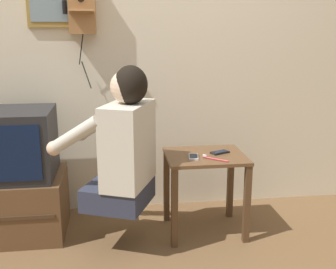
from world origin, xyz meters
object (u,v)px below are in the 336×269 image
(toothbrush, at_px, (214,159))
(television, at_px, (13,144))
(wall_phone_antique, at_px, (82,3))
(person, at_px, (123,144))
(cell_phone_held, at_px, (193,157))
(cell_phone_spare, at_px, (220,152))

(toothbrush, bearing_deg, television, 118.50)
(television, relative_size, wall_phone_antique, 0.63)
(person, relative_size, toothbrush, 5.95)
(wall_phone_antique, height_order, toothbrush, wall_phone_antique)
(cell_phone_held, bearing_deg, person, -158.38)
(cell_phone_spare, bearing_deg, television, -119.47)
(wall_phone_antique, bearing_deg, toothbrush, -33.27)
(cell_phone_spare, bearing_deg, cell_phone_held, -93.49)
(television, xyz_separation_m, toothbrush, (1.27, -0.24, -0.08))
(wall_phone_antique, bearing_deg, cell_phone_held, -34.47)
(person, bearing_deg, cell_phone_held, -55.06)
(cell_phone_held, bearing_deg, toothbrush, -16.25)
(cell_phone_spare, relative_size, toothbrush, 0.95)
(television, height_order, toothbrush, television)
(television, bearing_deg, wall_phone_antique, 32.44)
(cell_phone_spare, bearing_deg, wall_phone_antique, -139.20)
(toothbrush, bearing_deg, person, 133.18)
(person, height_order, television, person)
(wall_phone_antique, distance_m, cell_phone_held, 1.28)
(cell_phone_spare, bearing_deg, person, -99.88)
(toothbrush, bearing_deg, wall_phone_antique, 95.87)
(wall_phone_antique, bearing_deg, television, -147.56)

